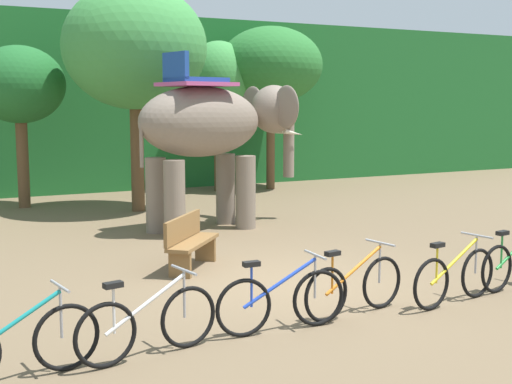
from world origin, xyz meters
TOP-DOWN VIEW (x-y plane):
  - ground_plane at (0.00, 0.00)m, footprint 80.00×80.00m
  - foliage_hedge at (0.00, 14.79)m, footprint 36.00×6.00m
  - tree_center_left at (-2.61, 9.76)m, footprint 2.34×2.34m
  - tree_far_right at (-0.08, 7.86)m, footprint 3.58×3.58m
  - tree_center_right at (3.37, 10.58)m, footprint 2.03×2.03m
  - tree_center at (5.04, 10.31)m, footprint 3.26×3.26m
  - elephant at (0.71, 4.73)m, footprint 4.24×2.34m
  - bike_teal at (-4.29, -2.02)m, footprint 1.70×0.52m
  - bike_white at (-2.93, -1.97)m, footprint 1.69×0.52m
  - bike_blue at (-1.23, -1.87)m, footprint 1.71×0.52m
  - bike_orange at (-0.08, -1.74)m, footprint 1.69×0.52m
  - bike_yellow at (1.44, -1.94)m, footprint 1.69×0.52m
  - wooden_bench at (-1.10, 1.55)m, footprint 1.30×1.39m

SIDE VIEW (x-z plane):
  - ground_plane at x=0.00m, z-range 0.00..0.00m
  - bike_teal at x=-4.29m, z-range -0.07..0.85m
  - bike_white at x=-2.93m, z-range -0.07..0.85m
  - bike_blue at x=-1.23m, z-range -0.07..0.85m
  - bike_orange at x=-0.08m, z-range -0.07..0.85m
  - bike_yellow at x=1.44m, z-range -0.07..0.85m
  - wooden_bench at x=-1.10m, z-range 0.03..0.92m
  - elephant at x=0.71m, z-range 0.31..4.09m
  - foliage_hedge at x=0.00m, z-range 0.00..5.45m
  - tree_center_left at x=-2.61m, z-range 1.07..5.29m
  - tree_center_right at x=3.37m, z-range 1.14..5.77m
  - tree_center at x=5.04m, z-range 1.34..6.46m
  - tree_far_right at x=-0.08m, z-range 1.27..6.94m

